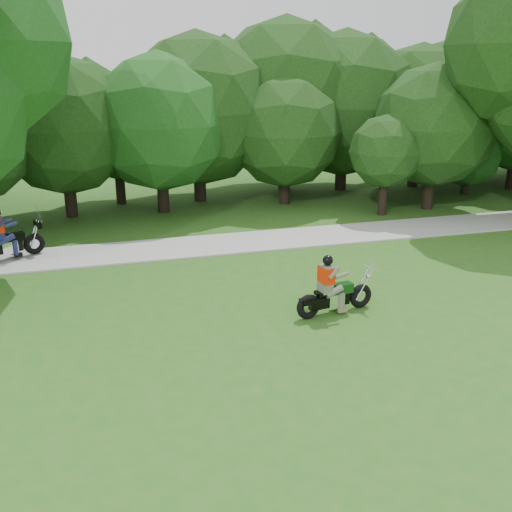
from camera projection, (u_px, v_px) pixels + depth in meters
ground at (405, 346)px, 12.11m from camera, size 100.00×100.00×0.00m
walkway at (285, 239)px, 19.38m from camera, size 60.00×2.20×0.06m
tree_line at (289, 112)px, 24.86m from camera, size 40.49×11.99×7.75m
chopper_motorcycle at (332, 292)px, 13.49m from camera, size 2.09×0.72×1.50m
touring_motorcycle at (4, 241)px, 17.05m from camera, size 2.00×1.27×1.62m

